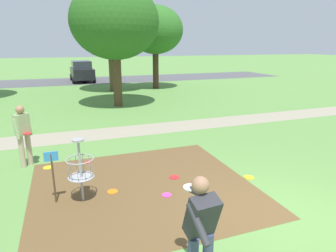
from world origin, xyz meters
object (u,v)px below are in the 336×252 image
frisbee_scattered_b (48,168)px  frisbee_far_left (167,195)px  frisbee_mid_grass (113,192)px  tree_mid_left (155,30)px  frisbee_near_basket (89,162)px  disc_golf_basket (77,168)px  tree_mid_center (110,21)px  player_foreground_watching (201,231)px  player_throwing (23,133)px  frisbee_far_right (249,177)px  parked_car_leftmost (82,71)px  frisbee_scattered_a (174,177)px  tree_near_left (115,22)px

frisbee_scattered_b → frisbee_far_left: bearing=-44.9°
frisbee_mid_grass → tree_mid_left: size_ratio=0.04×
frisbee_near_basket → disc_golf_basket: bearing=-99.9°
tree_mid_center → player_foreground_watching: bearing=-96.2°
player_throwing → frisbee_scattered_b: 1.15m
frisbee_scattered_b → tree_mid_center: 14.74m
frisbee_near_basket → frisbee_far_left: 2.93m
frisbee_mid_grass → frisbee_far_left: same height
frisbee_far_right → parked_car_leftmost: (-2.43, 22.24, 0.91)m
frisbee_mid_grass → frisbee_scattered_a: size_ratio=0.95×
player_foreground_watching → tree_mid_left: 19.62m
frisbee_scattered_a → tree_mid_left: bearing=74.0°
player_foreground_watching → frisbee_far_right: bearing=45.4°
frisbee_scattered_b → frisbee_far_right: bearing=-26.5°
frisbee_far_left → frisbee_scattered_b: bearing=135.1°
frisbee_scattered_a → frisbee_far_left: bearing=-121.8°
frisbee_far_left → tree_mid_center: bearing=84.5°
frisbee_near_basket → tree_mid_left: tree_mid_left is taller
frisbee_mid_grass → frisbee_scattered_b: (-1.43, 1.96, 0.00)m
frisbee_mid_grass → frisbee_far_left: 1.25m
player_throwing → frisbee_far_right: (5.34, -2.74, -0.96)m
player_throwing → frisbee_scattered_b: player_throwing is taller
tree_mid_left → frisbee_scattered_a: bearing=-106.0°
frisbee_mid_grass → frisbee_scattered_a: same height
frisbee_near_basket → tree_mid_left: size_ratio=0.03×
disc_golf_basket → frisbee_far_left: size_ratio=6.27×
tree_mid_left → parked_car_leftmost: (-4.99, 6.44, -3.35)m
player_throwing → frisbee_near_basket: 1.91m
frisbee_mid_grass → frisbee_far_left: bearing=-27.2°
frisbee_scattered_b → tree_mid_left: 15.88m
tree_near_left → player_foreground_watching: bearing=-96.0°
disc_golf_basket → frisbee_far_right: 4.17m
frisbee_far_left → tree_mid_center: 16.63m
tree_mid_left → disc_golf_basket: bearing=-113.3°
player_throwing → frisbee_near_basket: player_throwing is taller
player_foreground_watching → parked_car_leftmost: (0.33, 25.04, -0.06)m
frisbee_mid_grass → frisbee_scattered_a: 1.62m
tree_mid_center → frisbee_near_basket: bearing=-102.7°
frisbee_far_right → tree_mid_center: size_ratio=0.04×
player_foreground_watching → player_throwing: 6.11m
player_throwing → frisbee_mid_grass: (1.97, -2.31, -0.96)m
frisbee_mid_grass → parked_car_leftmost: parked_car_leftmost is taller
frisbee_scattered_a → tree_near_left: size_ratio=0.04×
player_throwing → frisbee_mid_grass: player_throwing is taller
frisbee_near_basket → parked_car_leftmost: size_ratio=0.05×
frisbee_far_left → tree_mid_center: tree_mid_center is taller
disc_golf_basket → frisbee_near_basket: disc_golf_basket is taller
frisbee_scattered_a → tree_mid_left: (4.34, 15.14, 4.26)m
player_foreground_watching → frisbee_scattered_b: 5.67m
frisbee_near_basket → frisbee_scattered_a: bearing=-41.8°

